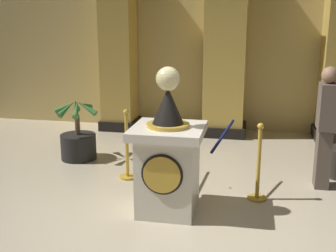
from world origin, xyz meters
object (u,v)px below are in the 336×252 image
Objects in this scene: stanchion_near at (258,174)px; bystander_guest at (326,125)px; stanchion_far at (127,155)px; pedestal_clock at (168,158)px; potted_palm_left at (78,141)px.

stanchion_near is 1.17m from bystander_guest.
bystander_guest is (2.68, 0.21, 0.51)m from stanchion_far.
pedestal_clock is 1.70× the size of stanchion_far.
potted_palm_left is (-2.86, 1.09, -0.05)m from stanchion_near.
stanchion_near is at bearing -12.43° from stanchion_far.
pedestal_clock reaches higher than stanchion_near.
pedestal_clock is at bearing -50.60° from stanchion_far.
bystander_guest is at bearing 4.45° from stanchion_far.
stanchion_near is 1.87m from stanchion_far.
bystander_guest is at bearing 31.52° from pedestal_clock.
pedestal_clock reaches higher than stanchion_far.
potted_palm_left is at bearing 137.88° from pedestal_clock.
stanchion_far is at bearing 129.40° from pedestal_clock.
potted_palm_left is 3.79m from bystander_guest.
stanchion_near is at bearing 27.89° from pedestal_clock.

